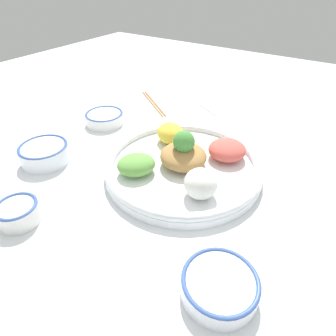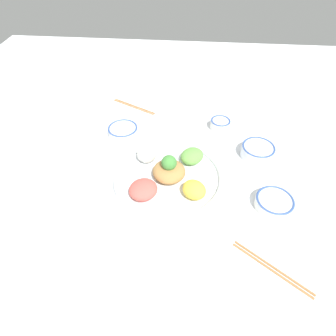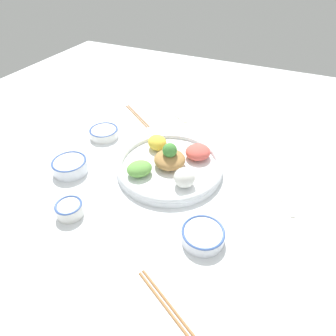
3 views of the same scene
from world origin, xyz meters
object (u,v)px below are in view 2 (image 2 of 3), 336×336
at_px(serving_spoon_extra, 187,275).
at_px(sauce_bowl_red, 258,151).
at_px(rice_bowl_blue, 274,202).
at_px(serving_spoon_main, 58,176).
at_px(salad_platter, 169,176).
at_px(sauce_bowl_dark, 123,131).
at_px(chopsticks_pair_near, 272,268).
at_px(rice_bowl_plain, 220,124).
at_px(chopsticks_pair_far, 134,106).

bearing_deg(serving_spoon_extra, sauce_bowl_red, 93.63).
bearing_deg(rice_bowl_blue, serving_spoon_main, 84.80).
bearing_deg(salad_platter, rice_bowl_blue, -103.55).
bearing_deg(rice_bowl_blue, sauce_bowl_red, 4.81).
distance_m(rice_bowl_blue, sauce_bowl_dark, 0.62).
bearing_deg(serving_spoon_extra, rice_bowl_blue, 73.67).
distance_m(chopsticks_pair_near, serving_spoon_extra, 0.22).
bearing_deg(serving_spoon_main, rice_bowl_blue, -127.86).
relative_size(sauce_bowl_dark, rice_bowl_plain, 1.47).
bearing_deg(sauce_bowl_red, serving_spoon_main, 103.69).
bearing_deg(serving_spoon_main, serving_spoon_extra, -156.99).
bearing_deg(rice_bowl_plain, chopsticks_pair_near, -169.46).
bearing_deg(serving_spoon_main, rice_bowl_plain, -92.54).
bearing_deg(sauce_bowl_dark, rice_bowl_blue, -120.44).
height_order(sauce_bowl_dark, rice_bowl_plain, rice_bowl_plain).
bearing_deg(chopsticks_pair_near, serving_spoon_extra, 45.88).
distance_m(sauce_bowl_red, chopsticks_pair_near, 0.44).
height_order(sauce_bowl_red, sauce_bowl_dark, sauce_bowl_red).
relative_size(chopsticks_pair_far, serving_spoon_extra, 1.63).
bearing_deg(sauce_bowl_red, serving_spoon_extra, 153.56).
height_order(sauce_bowl_dark, serving_spoon_main, sauce_bowl_dark).
bearing_deg(rice_bowl_plain, rice_bowl_blue, -159.26).
xyz_separation_m(sauce_bowl_red, rice_bowl_blue, (-0.23, -0.02, -0.01)).
xyz_separation_m(salad_platter, serving_spoon_main, (-0.02, 0.38, -0.02)).
bearing_deg(serving_spoon_extra, rice_bowl_plain, 110.32).
distance_m(sauce_bowl_dark, serving_spoon_main, 0.31).
distance_m(chopsticks_pair_near, chopsticks_pair_far, 0.88).
relative_size(salad_platter, rice_bowl_blue, 3.21).
height_order(rice_bowl_plain, chopsticks_pair_far, rice_bowl_plain).
bearing_deg(sauce_bowl_red, rice_bowl_blue, -175.19).
bearing_deg(salad_platter, chopsticks_pair_near, -134.05).
distance_m(rice_bowl_blue, rice_bowl_plain, 0.42).
bearing_deg(sauce_bowl_dark, chopsticks_pair_far, -1.67).
xyz_separation_m(sauce_bowl_red, serving_spoon_extra, (-0.48, 0.24, -0.02)).
distance_m(sauce_bowl_dark, serving_spoon_extra, 0.63).
xyz_separation_m(sauce_bowl_dark, serving_spoon_extra, (-0.56, -0.28, -0.02)).
bearing_deg(serving_spoon_extra, chopsticks_pair_far, 139.62).
bearing_deg(chopsticks_pair_near, sauce_bowl_dark, -10.54).
bearing_deg(chopsticks_pair_far, sauce_bowl_dark, -64.40).
relative_size(salad_platter, chopsticks_pair_near, 1.92).
height_order(sauce_bowl_red, serving_spoon_main, sauce_bowl_red).
height_order(chopsticks_pair_near, serving_spoon_main, chopsticks_pair_near).
bearing_deg(serving_spoon_main, sauce_bowl_dark, -67.78).
relative_size(rice_bowl_blue, chopsticks_pair_far, 0.56).
distance_m(sauce_bowl_red, serving_spoon_main, 0.71).
xyz_separation_m(sauce_bowl_red, chopsticks_pair_near, (-0.44, 0.02, -0.02)).
xyz_separation_m(sauce_bowl_red, sauce_bowl_dark, (0.08, 0.52, -0.01)).
distance_m(salad_platter, rice_bowl_blue, 0.34).
xyz_separation_m(chopsticks_pair_far, serving_spoon_extra, (-0.77, -0.27, -0.00)).
xyz_separation_m(chopsticks_pair_far, serving_spoon_main, (-0.46, 0.18, -0.00)).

